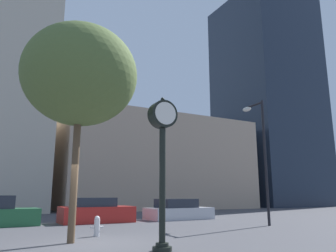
{
  "coord_description": "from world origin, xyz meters",
  "views": [
    {
      "loc": [
        -3.06,
        -10.67,
        1.51
      ],
      "look_at": [
        8.46,
        10.8,
        6.65
      ],
      "focal_mm": 35.0,
      "sensor_mm": 36.0,
      "label": 1
    }
  ],
  "objects_px": {
    "street_clock": "(162,145)",
    "bare_tree": "(80,76)",
    "car_red": "(96,212)",
    "car_silver": "(178,211)",
    "fire_hydrant_near": "(97,226)",
    "street_lamp_right": "(259,142)"
  },
  "relations": [
    {
      "from": "fire_hydrant_near",
      "to": "street_lamp_right",
      "type": "height_order",
      "value": "street_lamp_right"
    },
    {
      "from": "street_clock",
      "to": "car_silver",
      "type": "height_order",
      "value": "street_clock"
    },
    {
      "from": "street_clock",
      "to": "bare_tree",
      "type": "xyz_separation_m",
      "value": [
        -1.88,
        2.72,
        2.72
      ]
    },
    {
      "from": "car_red",
      "to": "fire_hydrant_near",
      "type": "height_order",
      "value": "car_red"
    },
    {
      "from": "car_silver",
      "to": "fire_hydrant_near",
      "type": "distance_m",
      "value": 9.2
    },
    {
      "from": "car_red",
      "to": "bare_tree",
      "type": "relative_size",
      "value": 0.54
    },
    {
      "from": "fire_hydrant_near",
      "to": "street_lamp_right",
      "type": "xyz_separation_m",
      "value": [
        8.88,
        0.53,
        3.94
      ]
    },
    {
      "from": "car_silver",
      "to": "street_clock",
      "type": "bearing_deg",
      "value": -125.56
    },
    {
      "from": "street_clock",
      "to": "fire_hydrant_near",
      "type": "bearing_deg",
      "value": 99.2
    },
    {
      "from": "street_lamp_right",
      "to": "street_clock",
      "type": "bearing_deg",
      "value": -150.83
    },
    {
      "from": "street_clock",
      "to": "car_red",
      "type": "distance_m",
      "value": 10.45
    },
    {
      "from": "fire_hydrant_near",
      "to": "bare_tree",
      "type": "distance_m",
      "value": 5.57
    },
    {
      "from": "car_red",
      "to": "fire_hydrant_near",
      "type": "xyz_separation_m",
      "value": [
        -1.7,
        -6.08,
        -0.2
      ]
    },
    {
      "from": "car_red",
      "to": "bare_tree",
      "type": "bearing_deg",
      "value": -112.28
    },
    {
      "from": "car_red",
      "to": "fire_hydrant_near",
      "type": "distance_m",
      "value": 6.32
    },
    {
      "from": "car_red",
      "to": "car_silver",
      "type": "distance_m",
      "value": 5.27
    },
    {
      "from": "car_red",
      "to": "fire_hydrant_near",
      "type": "bearing_deg",
      "value": -106.35
    },
    {
      "from": "street_lamp_right",
      "to": "bare_tree",
      "type": "distance_m",
      "value": 10.36
    },
    {
      "from": "car_silver",
      "to": "street_lamp_right",
      "type": "bearing_deg",
      "value": -74.23
    },
    {
      "from": "fire_hydrant_near",
      "to": "bare_tree",
      "type": "height_order",
      "value": "bare_tree"
    },
    {
      "from": "street_lamp_right",
      "to": "bare_tree",
      "type": "relative_size",
      "value": 0.87
    },
    {
      "from": "bare_tree",
      "to": "car_silver",
      "type": "bearing_deg",
      "value": 41.82
    }
  ]
}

